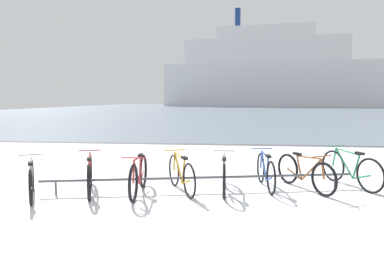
{
  "coord_description": "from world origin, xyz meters",
  "views": [
    {
      "loc": [
        0.0,
        -3.6,
        1.87
      ],
      "look_at": [
        -0.95,
        5.64,
        1.06
      ],
      "focal_mm": 31.0,
      "sensor_mm": 36.0,
      "label": 1
    }
  ],
  "objects_px": {
    "bicycle_4": "(224,174)",
    "bicycle_6": "(305,173)",
    "bicycle_7": "(350,169)",
    "bicycle_2": "(138,176)",
    "bicycle_5": "(265,171)",
    "bicycle_1": "(90,175)",
    "bicycle_0": "(31,179)",
    "bicycle_3": "(181,174)",
    "ferry_ship": "(267,73)"
  },
  "relations": [
    {
      "from": "bicycle_5",
      "to": "bicycle_3",
      "type": "bearing_deg",
      "value": -165.89
    },
    {
      "from": "bicycle_0",
      "to": "ferry_ship",
      "type": "bearing_deg",
      "value": 80.37
    },
    {
      "from": "bicycle_1",
      "to": "bicycle_2",
      "type": "distance_m",
      "value": 1.0
    },
    {
      "from": "ferry_ship",
      "to": "bicycle_4",
      "type": "bearing_deg",
      "value": -97.31
    },
    {
      "from": "bicycle_1",
      "to": "bicycle_4",
      "type": "height_order",
      "value": "bicycle_1"
    },
    {
      "from": "bicycle_0",
      "to": "bicycle_7",
      "type": "height_order",
      "value": "bicycle_7"
    },
    {
      "from": "bicycle_4",
      "to": "bicycle_7",
      "type": "xyz_separation_m",
      "value": [
        2.69,
        0.65,
        0.02
      ]
    },
    {
      "from": "bicycle_3",
      "to": "ferry_ship",
      "type": "xyz_separation_m",
      "value": [
        11.72,
        84.73,
        8.43
      ]
    },
    {
      "from": "bicycle_0",
      "to": "bicycle_1",
      "type": "relative_size",
      "value": 0.89
    },
    {
      "from": "bicycle_2",
      "to": "bicycle_3",
      "type": "height_order",
      "value": "bicycle_2"
    },
    {
      "from": "bicycle_4",
      "to": "bicycle_6",
      "type": "xyz_separation_m",
      "value": [
        1.66,
        0.3,
        0.0
      ]
    },
    {
      "from": "bicycle_0",
      "to": "bicycle_1",
      "type": "distance_m",
      "value": 1.06
    },
    {
      "from": "bicycle_5",
      "to": "bicycle_7",
      "type": "relative_size",
      "value": 1.0
    },
    {
      "from": "bicycle_1",
      "to": "bicycle_6",
      "type": "relative_size",
      "value": 1.08
    },
    {
      "from": "bicycle_0",
      "to": "bicycle_4",
      "type": "distance_m",
      "value": 3.73
    },
    {
      "from": "bicycle_5",
      "to": "ferry_ship",
      "type": "distance_m",
      "value": 85.31
    },
    {
      "from": "bicycle_4",
      "to": "bicycle_6",
      "type": "relative_size",
      "value": 1.07
    },
    {
      "from": "bicycle_5",
      "to": "bicycle_7",
      "type": "xyz_separation_m",
      "value": [
        1.82,
        0.32,
        0.02
      ]
    },
    {
      "from": "ferry_ship",
      "to": "bicycle_3",
      "type": "bearing_deg",
      "value": -97.87
    },
    {
      "from": "bicycle_2",
      "to": "bicycle_7",
      "type": "distance_m",
      "value": 4.48
    },
    {
      "from": "bicycle_6",
      "to": "bicycle_7",
      "type": "distance_m",
      "value": 1.08
    },
    {
      "from": "bicycle_4",
      "to": "bicycle_2",
      "type": "bearing_deg",
      "value": -166.61
    },
    {
      "from": "bicycle_3",
      "to": "bicycle_6",
      "type": "relative_size",
      "value": 0.97
    },
    {
      "from": "bicycle_2",
      "to": "bicycle_0",
      "type": "bearing_deg",
      "value": -168.35
    },
    {
      "from": "bicycle_3",
      "to": "bicycle_7",
      "type": "height_order",
      "value": "bicycle_7"
    },
    {
      "from": "ferry_ship",
      "to": "bicycle_7",
      "type": "bearing_deg",
      "value": -95.55
    },
    {
      "from": "bicycle_0",
      "to": "bicycle_2",
      "type": "bearing_deg",
      "value": 11.65
    },
    {
      "from": "bicycle_4",
      "to": "bicycle_5",
      "type": "height_order",
      "value": "bicycle_5"
    },
    {
      "from": "bicycle_0",
      "to": "bicycle_5",
      "type": "height_order",
      "value": "bicycle_5"
    },
    {
      "from": "bicycle_2",
      "to": "bicycle_7",
      "type": "xyz_separation_m",
      "value": [
        4.35,
        1.04,
        0.01
      ]
    },
    {
      "from": "bicycle_2",
      "to": "bicycle_1",
      "type": "bearing_deg",
      "value": 179.28
    },
    {
      "from": "bicycle_6",
      "to": "bicycle_7",
      "type": "height_order",
      "value": "bicycle_7"
    },
    {
      "from": "bicycle_4",
      "to": "bicycle_6",
      "type": "height_order",
      "value": "bicycle_6"
    },
    {
      "from": "bicycle_7",
      "to": "ferry_ship",
      "type": "bearing_deg",
      "value": 84.45
    },
    {
      "from": "bicycle_1",
      "to": "bicycle_4",
      "type": "xyz_separation_m",
      "value": [
        2.67,
        0.38,
        -0.01
      ]
    },
    {
      "from": "bicycle_2",
      "to": "ferry_ship",
      "type": "distance_m",
      "value": 86.35
    },
    {
      "from": "bicycle_4",
      "to": "bicycle_6",
      "type": "bearing_deg",
      "value": 10.36
    },
    {
      "from": "bicycle_0",
      "to": "bicycle_5",
      "type": "bearing_deg",
      "value": 14.07
    },
    {
      "from": "bicycle_2",
      "to": "bicycle_7",
      "type": "bearing_deg",
      "value": 13.49
    },
    {
      "from": "bicycle_2",
      "to": "bicycle_7",
      "type": "relative_size",
      "value": 1.05
    },
    {
      "from": "bicycle_5",
      "to": "bicycle_7",
      "type": "bearing_deg",
      "value": 10.02
    },
    {
      "from": "bicycle_5",
      "to": "bicycle_4",
      "type": "bearing_deg",
      "value": -159.37
    },
    {
      "from": "bicycle_3",
      "to": "bicycle_1",
      "type": "bearing_deg",
      "value": -171.32
    },
    {
      "from": "bicycle_4",
      "to": "bicycle_5",
      "type": "bearing_deg",
      "value": 20.63
    },
    {
      "from": "bicycle_6",
      "to": "bicycle_7",
      "type": "relative_size",
      "value": 0.96
    },
    {
      "from": "bicycle_0",
      "to": "bicycle_1",
      "type": "bearing_deg",
      "value": 23.31
    },
    {
      "from": "bicycle_5",
      "to": "bicycle_1",
      "type": "bearing_deg",
      "value": -168.63
    },
    {
      "from": "bicycle_5",
      "to": "bicycle_6",
      "type": "height_order",
      "value": "bicycle_5"
    },
    {
      "from": "bicycle_2",
      "to": "bicycle_3",
      "type": "distance_m",
      "value": 0.85
    },
    {
      "from": "bicycle_0",
      "to": "bicycle_7",
      "type": "distance_m",
      "value": 6.49
    }
  ]
}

